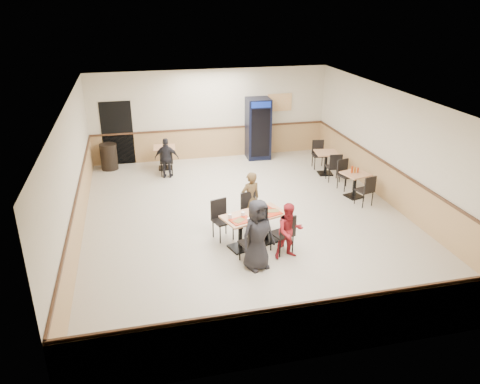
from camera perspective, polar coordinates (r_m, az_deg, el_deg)
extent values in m
plane|color=beige|center=(11.82, 0.82, -3.27)|extent=(10.00, 10.00, 0.00)
plane|color=silver|center=(10.83, 0.91, 11.11)|extent=(10.00, 10.00, 0.00)
plane|color=beige|center=(15.94, -3.56, 9.41)|extent=(8.00, 0.00, 8.00)
plane|color=beige|center=(6.97, 11.06, -9.86)|extent=(8.00, 0.00, 8.00)
plane|color=beige|center=(11.02, -19.75, 1.81)|extent=(0.00, 10.00, 10.00)
plane|color=beige|center=(12.77, 18.62, 4.78)|extent=(0.00, 10.00, 10.00)
cube|color=tan|center=(16.19, -3.47, 5.96)|extent=(7.98, 0.03, 1.00)
cube|color=tan|center=(13.09, 18.02, 0.63)|extent=(0.03, 9.98, 1.00)
cube|color=#472B19|center=(16.03, -3.50, 7.75)|extent=(7.98, 0.04, 0.06)
cube|color=black|center=(15.83, -14.71, 6.92)|extent=(1.00, 0.02, 2.10)
cube|color=orange|center=(16.41, 4.87, 10.84)|extent=(0.85, 0.02, 0.60)
cube|color=black|center=(10.49, 0.03, -6.78)|extent=(0.57, 0.57, 0.04)
cylinder|color=black|center=(10.32, 0.03, -5.04)|extent=(0.09, 0.09, 0.68)
cube|color=tan|center=(10.16, 0.03, -3.30)|extent=(0.88, 0.88, 0.04)
cube|color=black|center=(10.82, 3.22, -5.82)|extent=(0.57, 0.57, 0.04)
cylinder|color=black|center=(10.66, 3.26, -4.12)|extent=(0.09, 0.09, 0.68)
cube|color=tan|center=(10.50, 3.30, -2.42)|extent=(0.88, 0.88, 0.04)
imported|color=black|center=(9.46, 2.18, -5.24)|extent=(0.86, 0.69, 1.51)
imported|color=maroon|center=(9.94, 6.04, -4.76)|extent=(0.65, 0.52, 1.25)
imported|color=brown|center=(11.21, 1.28, -0.89)|extent=(0.57, 0.45, 1.38)
imported|color=black|center=(14.44, -8.92, 4.10)|extent=(0.78, 0.45, 1.25)
cube|color=#B7260C|center=(10.55, 2.71, -2.10)|extent=(0.53, 0.45, 0.02)
cube|color=#B7260C|center=(10.03, 0.14, -3.48)|extent=(0.53, 0.45, 0.02)
cube|color=#B7260C|center=(10.38, 3.77, -2.58)|extent=(0.53, 0.45, 0.02)
cylinder|color=white|center=(10.58, 2.62, -2.07)|extent=(0.23, 0.23, 0.01)
cube|color=#A2713F|center=(10.57, 2.62, -2.01)|extent=(0.29, 0.31, 0.02)
cylinder|color=white|center=(10.13, 1.77, -3.24)|extent=(0.23, 0.23, 0.01)
cube|color=#A2713F|center=(10.13, 1.77, -3.18)|extent=(0.27, 0.18, 0.02)
cylinder|color=white|center=(10.22, 2.77, -3.03)|extent=(0.23, 0.23, 0.01)
cube|color=#A2713F|center=(10.21, 2.77, -2.97)|extent=(0.31, 0.26, 0.02)
cylinder|color=white|center=(10.47, 4.06, -2.38)|extent=(0.23, 0.23, 0.01)
cube|color=#A2713F|center=(10.46, 4.06, -2.32)|extent=(0.28, 0.20, 0.02)
cylinder|color=white|center=(10.01, -0.11, -3.57)|extent=(0.23, 0.23, 0.01)
cube|color=#A2713F|center=(10.01, -0.11, -3.51)|extent=(0.31, 0.29, 0.02)
cylinder|color=white|center=(9.94, 1.11, -3.49)|extent=(0.08, 0.08, 0.10)
cylinder|color=white|center=(10.21, 0.36, -2.72)|extent=(0.08, 0.08, 0.10)
cylinder|color=white|center=(10.12, -1.24, -2.99)|extent=(0.08, 0.08, 0.10)
cylinder|color=silver|center=(10.35, 2.26, -2.31)|extent=(0.07, 0.07, 0.12)
cylinder|color=silver|center=(10.35, 1.78, -2.29)|extent=(0.07, 0.07, 0.12)
ellipsoid|color=silver|center=(10.29, 1.85, -2.51)|extent=(0.15, 0.15, 0.10)
cube|color=black|center=(13.46, 13.67, -0.48)|extent=(0.51, 0.51, 0.04)
cylinder|color=black|center=(13.33, 13.80, 0.85)|extent=(0.08, 0.08, 0.64)
cube|color=tan|center=(13.22, 13.94, 2.16)|extent=(0.80, 0.80, 0.04)
cube|color=black|center=(14.99, 10.32, 2.26)|extent=(0.49, 0.49, 0.04)
cylinder|color=black|center=(14.87, 10.41, 3.50)|extent=(0.09, 0.09, 0.65)
cube|color=tan|center=(14.76, 10.50, 4.73)|extent=(0.76, 0.76, 0.04)
cylinder|color=#A7330B|center=(13.17, 13.50, 2.69)|extent=(0.06, 0.06, 0.20)
cylinder|color=#B25D17|center=(13.22, 13.84, 2.65)|extent=(0.06, 0.06, 0.17)
cylinder|color=#A7330B|center=(13.26, 14.19, 2.62)|extent=(0.05, 0.05, 0.14)
cube|color=black|center=(15.42, -9.05, 2.94)|extent=(0.47, 0.47, 0.04)
cylinder|color=black|center=(15.30, -9.13, 4.16)|extent=(0.09, 0.09, 0.66)
cube|color=tan|center=(15.20, -9.21, 5.37)|extent=(0.73, 0.73, 0.04)
cube|color=black|center=(16.00, 2.21, 7.74)|extent=(0.81, 0.79, 2.05)
cube|color=black|center=(15.65, 2.53, 7.18)|extent=(0.63, 0.05, 1.62)
cube|color=navy|center=(15.41, 2.60, 10.58)|extent=(0.65, 0.05, 0.19)
cylinder|color=black|center=(15.61, -15.69, 4.17)|extent=(0.53, 0.53, 0.84)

